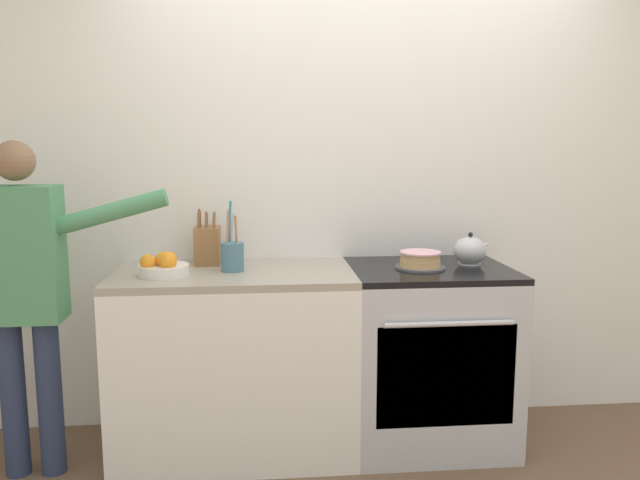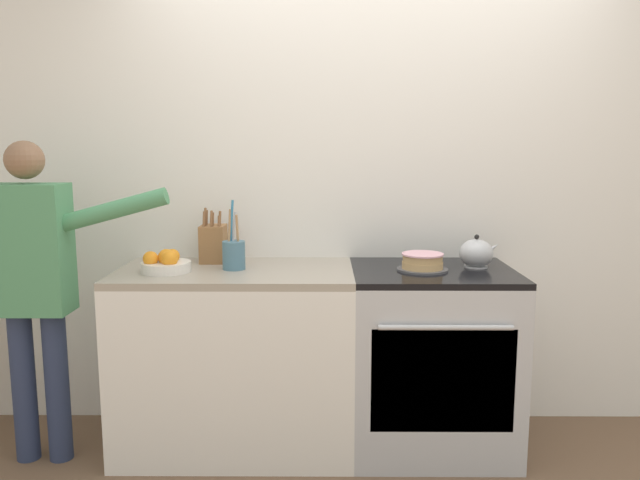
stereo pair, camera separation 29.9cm
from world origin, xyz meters
The scene contains 10 objects.
ground_plane centered at (0.00, 0.00, 0.00)m, with size 16.00×16.00×0.00m, color brown.
wall_back centered at (0.00, 0.67, 1.30)m, with size 8.00×0.04×2.60m.
counter_cabinet centered at (-0.68, 0.33, 0.45)m, with size 1.15×0.65×0.91m.
stove_range centered at (0.29, 0.32, 0.45)m, with size 0.79×0.68×0.91m.
layer_cake centered at (0.23, 0.30, 0.95)m, with size 0.25×0.25×0.08m.
tea_kettle centered at (0.51, 0.38, 0.98)m, with size 0.20×0.17×0.16m.
knife_block centered at (-0.82, 0.52, 1.01)m, with size 0.13×0.16×0.28m.
utensil_crock centered at (-0.69, 0.33, 0.98)m, with size 0.11×0.11×0.34m.
fruit_bowl centered at (-1.00, 0.26, 0.95)m, with size 0.24×0.24×0.11m.
person_baker centered at (-1.60, 0.17, 0.91)m, with size 0.90×0.20×1.53m.
Camera 2 is at (-0.25, -2.67, 1.51)m, focal length 35.00 mm.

